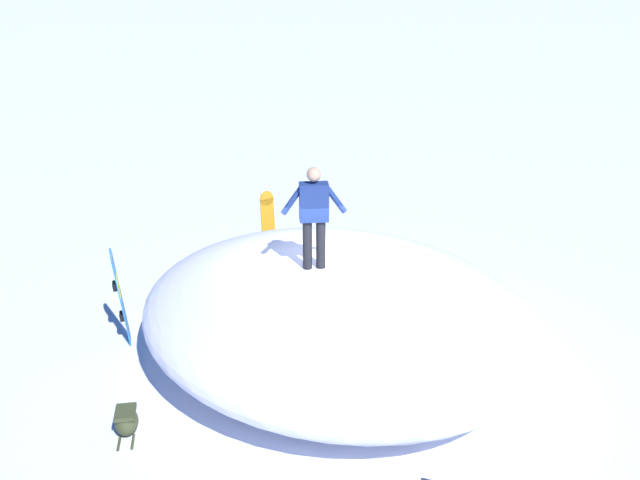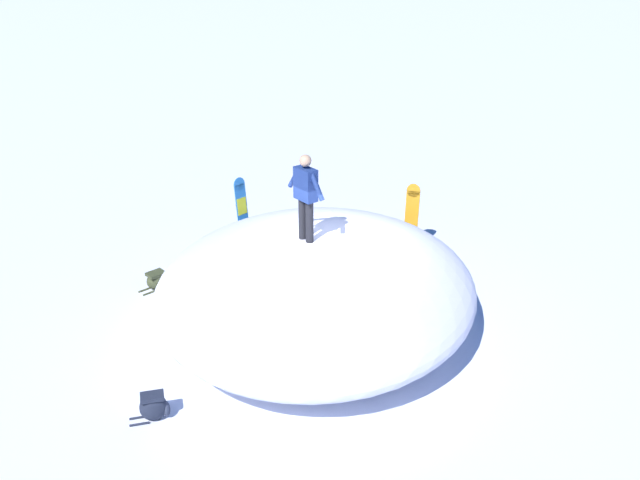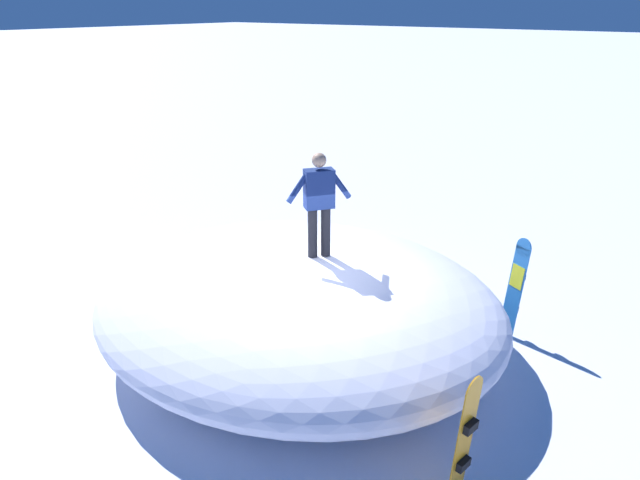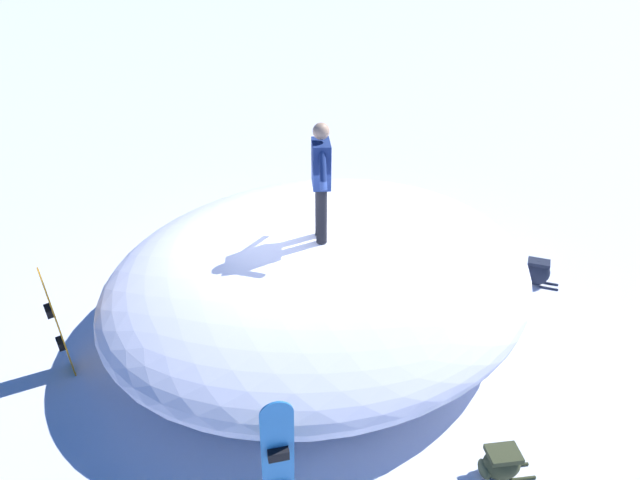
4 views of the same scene
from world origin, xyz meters
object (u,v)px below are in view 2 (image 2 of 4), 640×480
(snowboard_secondary_upright, at_px, (412,218))
(backpack_far, at_px, (154,406))
(snowboarder_standing, at_px, (306,193))
(snowboard_primary_upright, at_px, (242,213))
(backpack_near, at_px, (157,280))

(snowboard_secondary_upright, distance_m, backpack_far, 7.16)
(snowboarder_standing, bearing_deg, snowboard_primary_upright, 41.25)
(snowboard_primary_upright, bearing_deg, snowboarder_standing, -138.75)
(snowboarder_standing, bearing_deg, backpack_near, 85.36)
(snowboard_primary_upright, height_order, snowboard_secondary_upright, snowboard_primary_upright)
(snowboarder_standing, height_order, snowboard_secondary_upright, snowboarder_standing)
(snowboard_primary_upright, bearing_deg, backpack_near, 152.76)
(backpack_near, height_order, backpack_far, backpack_far)
(snowboard_secondary_upright, relative_size, backpack_near, 2.55)
(snowboard_primary_upright, xyz_separation_m, backpack_near, (-2.09, 1.08, -0.69))
(backpack_far, bearing_deg, snowboarder_standing, -22.26)
(backpack_near, xyz_separation_m, backpack_far, (-3.68, -1.73, 0.04))
(snowboard_primary_upright, relative_size, snowboard_secondary_upright, 1.06)
(snowboard_secondary_upright, bearing_deg, backpack_near, 121.05)
(snowboarder_standing, distance_m, backpack_near, 3.85)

